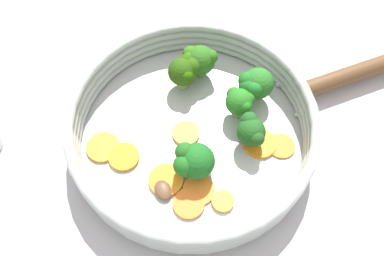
{
  "coord_description": "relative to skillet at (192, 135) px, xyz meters",
  "views": [
    {
      "loc": [
        0.03,
        0.25,
        0.46
      ],
      "look_at": [
        0.0,
        0.0,
        0.03
      ],
      "focal_mm": 35.0,
      "sensor_mm": 36.0,
      "label": 1
    }
  ],
  "objects": [
    {
      "name": "ground_plane",
      "position": [
        0.0,
        0.0,
        -0.01
      ],
      "size": [
        4.0,
        4.0,
        0.0
      ],
      "primitive_type": "plane",
      "color": "#B8B5BF"
    },
    {
      "name": "skillet",
      "position": [
        0.0,
        0.0,
        0.0
      ],
      "size": [
        0.31,
        0.31,
        0.01
      ],
      "primitive_type": "cylinder",
      "color": "#B2B5B7",
      "rests_on": "ground_plane"
    },
    {
      "name": "skillet_rim_wall",
      "position": [
        0.0,
        0.0,
        0.03
      ],
      "size": [
        0.33,
        0.33,
        0.05
      ],
      "color": "#B1BBB9",
      "rests_on": "skillet"
    },
    {
      "name": "skillet_handle",
      "position": [
        -0.27,
        -0.07,
        0.02
      ],
      "size": [
        0.24,
        0.09,
        0.03
      ],
      "primitive_type": "cylinder",
      "rotation": [
        1.57,
        0.0,
        4.99
      ],
      "color": "brown",
      "rests_on": "skillet"
    },
    {
      "name": "skillet_rivet_left",
      "position": [
        -0.15,
        -0.01,
        0.01
      ],
      "size": [
        0.01,
        0.01,
        0.01
      ],
      "primitive_type": "sphere",
      "color": "#AEB1B5",
      "rests_on": "skillet"
    },
    {
      "name": "skillet_rivet_right",
      "position": [
        -0.14,
        -0.07,
        0.01
      ],
      "size": [
        0.01,
        0.01,
        0.01
      ],
      "primitive_type": "sphere",
      "color": "#B4B8BB",
      "rests_on": "skillet"
    },
    {
      "name": "carrot_slice_0",
      "position": [
        0.01,
        -0.0,
        0.01
      ],
      "size": [
        0.05,
        0.05,
        0.0
      ],
      "primitive_type": "cylinder",
      "rotation": [
        0.0,
        0.0,
        0.66
      ],
      "color": "#F99834",
      "rests_on": "skillet"
    },
    {
      "name": "carrot_slice_1",
      "position": [
        0.12,
        0.01,
        0.01
      ],
      "size": [
        0.06,
        0.06,
        0.0
      ],
      "primitive_type": "cylinder",
      "rotation": [
        0.0,
        0.0,
        2.0
      ],
      "color": "orange",
      "rests_on": "skillet"
    },
    {
      "name": "carrot_slice_2",
      "position": [
        -0.09,
        0.03,
        0.01
      ],
      "size": [
        0.05,
        0.05,
        0.01
      ],
      "primitive_type": "cylinder",
      "rotation": [
        0.0,
        0.0,
        6.27
      ],
      "color": "orange",
      "rests_on": "skillet"
    },
    {
      "name": "carrot_slice_3",
      "position": [
        0.04,
        0.07,
        0.01
      ],
      "size": [
        0.05,
        0.05,
        0.01
      ],
      "primitive_type": "cylinder",
      "rotation": [
        0.0,
        0.0,
        1.35
      ],
      "color": "orange",
      "rests_on": "skillet"
    },
    {
      "name": "carrot_slice_4",
      "position": [
        -0.03,
        0.1,
        0.01
      ],
      "size": [
        0.04,
        0.04,
        0.01
      ],
      "primitive_type": "cylinder",
      "rotation": [
        0.0,
        0.0,
        2.2
      ],
      "color": "orange",
      "rests_on": "skillet"
    },
    {
      "name": "carrot_slice_5",
      "position": [
        0.09,
        0.03,
        0.01
      ],
      "size": [
        0.06,
        0.06,
        0.01
      ],
      "primitive_type": "cylinder",
      "rotation": [
        0.0,
        0.0,
        2.27
      ],
      "color": "orange",
      "rests_on": "skillet"
    },
    {
      "name": "carrot_slice_6",
      "position": [
        0.01,
        0.1,
        0.01
      ],
      "size": [
        0.05,
        0.05,
        0.01
      ],
      "primitive_type": "cylinder",
      "rotation": [
        0.0,
        0.0,
        2.7
      ],
      "color": "orange",
      "rests_on": "skillet"
    },
    {
      "name": "carrot_slice_7",
      "position": [
        -0.12,
        0.03,
        0.01
      ],
      "size": [
        0.05,
        0.05,
        0.0
      ],
      "primitive_type": "cylinder",
      "rotation": [
        0.0,
        0.0,
        1.82
      ],
      "color": "orange",
      "rests_on": "skillet"
    },
    {
      "name": "carrot_slice_8",
      "position": [
        0.0,
        0.08,
        0.01
      ],
      "size": [
        0.05,
        0.05,
        0.0
      ],
      "primitive_type": "cylinder",
      "rotation": [
        0.0,
        0.0,
        1.21
      ],
      "color": "orange",
      "rests_on": "skillet"
    },
    {
      "name": "broccoli_floret_0",
      "position": [
        -0.07,
        -0.03,
        0.04
      ],
      "size": [
        0.04,
        0.04,
        0.05
      ],
      "color": "#719F60",
      "rests_on": "skillet"
    },
    {
      "name": "broccoli_floret_1",
      "position": [
        0.0,
        -0.08,
        0.04
      ],
      "size": [
        0.05,
        0.05,
        0.05
      ],
      "color": "#7FA360",
      "rests_on": "skillet"
    },
    {
      "name": "broccoli_floret_2",
      "position": [
        -0.02,
        -0.1,
        0.04
      ],
      "size": [
        0.05,
        0.04,
        0.05
      ],
      "color": "#5E9053",
      "rests_on": "skillet"
    },
    {
      "name": "broccoli_floret_3",
      "position": [
        -0.08,
        0.02,
        0.04
      ],
      "size": [
        0.04,
        0.05,
        0.05
      ],
      "color": "#87AC61",
      "rests_on": "skillet"
    },
    {
      "name": "broccoli_floret_4",
      "position": [
        -0.09,
        -0.05,
        0.04
      ],
      "size": [
        0.05,
        0.05,
        0.06
      ],
      "color": "#8BB06F",
      "rests_on": "skillet"
    },
    {
      "name": "broccoli_floret_5",
      "position": [
        0.0,
        0.06,
        0.03
      ],
      "size": [
        0.05,
        0.05,
        0.05
      ],
      "color": "#87A36C",
      "rests_on": "skillet"
    },
    {
      "name": "mushroom_piece_0",
      "position": [
        0.05,
        0.08,
        0.01
      ],
      "size": [
        0.03,
        0.03,
        0.01
      ],
      "primitive_type": "ellipsoid",
      "rotation": [
        0.0,
        0.0,
        5.08
      ],
      "color": "brown",
      "rests_on": "skillet"
    }
  ]
}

